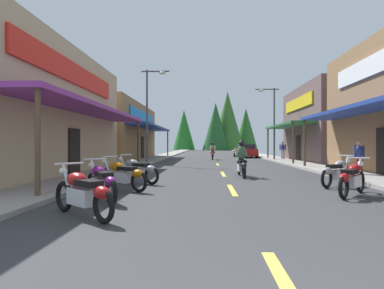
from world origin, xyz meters
TOP-DOWN VIEW (x-y plane):
  - ground at (0.00, 28.39)m, footprint 9.09×86.79m
  - sidewalk_left at (-5.59, 28.39)m, footprint 2.09×86.79m
  - sidewalk_right at (5.59, 28.39)m, footprint 2.09×86.79m
  - centerline_dashes at (0.00, 30.14)m, footprint 0.16×58.58m
  - storefront_left_far at (-11.04, 27.42)m, footprint 10.67×13.86m
  - storefront_right_far at (10.53, 24.55)m, footprint 9.65×9.92m
  - streetlamp_left at (-4.67, 20.85)m, footprint 1.99×0.30m
  - streetlamp_right at (4.66, 25.66)m, footprint 1.99×0.30m
  - motorcycle_parked_right_2 at (3.19, 7.80)m, footprint 1.46×1.70m
  - motorcycle_parked_right_3 at (3.60, 9.75)m, footprint 1.66×1.51m
  - motorcycle_parked_left_0 at (-3.18, 5.03)m, footprint 1.72×1.43m
  - motorcycle_parked_left_1 at (-3.42, 6.78)m, footprint 1.37×1.77m
  - motorcycle_parked_left_2 at (-3.37, 8.52)m, footprint 1.86×1.22m
  - motorcycle_parked_left_3 at (-3.30, 10.22)m, footprint 1.89×1.19m
  - rider_cruising_lead at (0.72, 12.60)m, footprint 0.60×2.14m
  - rider_cruising_trailing at (-0.21, 27.17)m, footprint 0.60×2.14m
  - pedestrian_by_shop at (5.84, 12.93)m, footprint 0.54×0.37m
  - pedestrian_browsing at (5.91, 26.71)m, footprint 0.49×0.41m
  - parked_car_curbside at (3.35, 32.15)m, footprint 2.21×4.37m
  - treeline_backdrop at (2.94, 72.44)m, footprint 20.53×12.37m

SIDE VIEW (x-z plane):
  - ground at x=0.00m, z-range -0.10..0.00m
  - centerline_dashes at x=0.00m, z-range 0.00..0.01m
  - sidewalk_left at x=-5.59m, z-range 0.00..0.12m
  - sidewalk_right at x=5.59m, z-range 0.00..0.12m
  - motorcycle_parked_right_2 at x=3.19m, z-range -0.03..1.01m
  - motorcycle_parked_right_3 at x=3.60m, z-range -0.03..1.01m
  - motorcycle_parked_left_0 at x=-3.18m, z-range -0.03..1.01m
  - motorcycle_parked_left_1 at x=-3.42m, z-range -0.03..1.01m
  - motorcycle_parked_left_2 at x=-3.37m, z-range -0.03..1.01m
  - motorcycle_parked_left_3 at x=-3.30m, z-range -0.03..1.01m
  - rider_cruising_lead at x=0.72m, z-range -0.13..1.44m
  - rider_cruising_trailing at x=-0.21m, z-range -0.13..1.44m
  - parked_car_curbside at x=3.35m, z-range -0.01..1.39m
  - pedestrian_by_shop at x=5.84m, z-range 0.12..1.70m
  - pedestrian_browsing at x=5.91m, z-range 0.13..1.76m
  - storefront_left_far at x=-11.04m, z-range 0.00..5.06m
  - storefront_right_far at x=10.53m, z-range 0.00..5.98m
  - streetlamp_right at x=4.66m, z-range 0.92..7.05m
  - streetlamp_left at x=-4.67m, z-range 0.95..7.56m
  - treeline_backdrop at x=2.94m, z-range -0.95..12.68m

